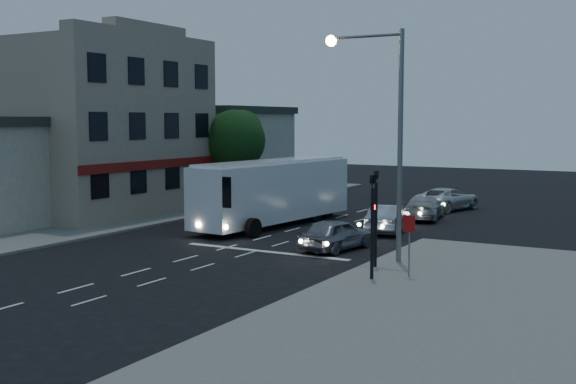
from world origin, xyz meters
The scene contains 16 objects.
ground centered at (0.00, 0.00, 0.00)m, with size 120.00×120.00×0.00m, color black.
sidewalk_near centered at (13.00, -4.00, 0.06)m, with size 12.00×24.00×0.12m, color slate.
sidewalk_far centered at (-13.00, 8.00, 0.06)m, with size 12.00×50.00×0.12m, color slate.
road_markings centered at (1.29, 3.31, 0.00)m, with size 8.00×30.55×0.01m.
tour_bus centered at (-1.60, 8.85, 1.90)m, with size 3.45×11.64×3.52m.
car_suv centered at (4.51, 3.80, 0.69)m, with size 1.64×4.08×1.39m, color gray.
car_sedan_a centered at (4.65, 9.57, 0.70)m, with size 1.49×4.28×1.41m, color #9BA3B1.
car_sedan_b centered at (4.63, 15.13, 0.67)m, with size 1.89×4.64×1.35m, color #A7A7A7.
car_sedan_c centered at (4.49, 19.96, 0.70)m, with size 2.32×5.04×1.40m, color silver.
traffic_signal_main centered at (7.60, 0.78, 2.42)m, with size 0.25×0.35×4.10m.
traffic_signal_side centered at (8.30, -1.20, 2.42)m, with size 0.18×0.15×4.10m.
regulatory_sign centered at (9.30, -0.24, 1.60)m, with size 0.45×0.12×2.20m.
streetlight centered at (7.34, 2.20, 5.73)m, with size 3.32×0.44×9.00m.
main_building centered at (-13.96, 8.00, 5.16)m, with size 10.12×12.00×11.00m.
low_building_north centered at (-13.50, 20.00, 3.39)m, with size 9.40×9.40×6.50m.
street_tree centered at (-8.21, 15.02, 4.50)m, with size 4.00×4.00×6.20m.
Camera 1 is at (17.94, -24.25, 5.66)m, focal length 45.00 mm.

